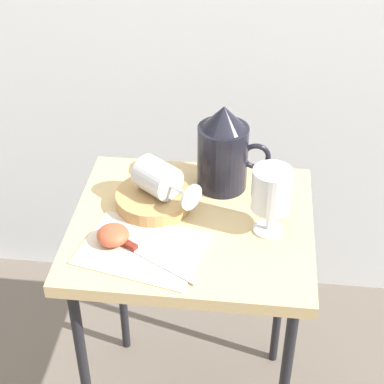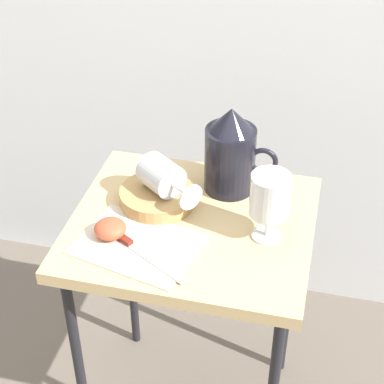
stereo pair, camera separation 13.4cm
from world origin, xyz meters
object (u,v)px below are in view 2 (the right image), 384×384
at_px(table, 192,245).
at_px(pitcher, 230,157).
at_px(apple_half_left, 110,229).
at_px(basket_tray, 157,197).
at_px(wine_glass_upright, 270,198).
at_px(knife, 131,244).
at_px(wine_glass_tipped_near, 162,176).

height_order(table, pitcher, pitcher).
bearing_deg(apple_half_left, table, 30.47).
distance_m(basket_tray, wine_glass_upright, 0.28).
bearing_deg(pitcher, knife, -121.78).
xyz_separation_m(wine_glass_upright, wine_glass_tipped_near, (-0.25, 0.06, -0.03)).
relative_size(pitcher, wine_glass_tipped_near, 1.30).
xyz_separation_m(table, wine_glass_tipped_near, (-0.08, 0.05, 0.14)).
xyz_separation_m(apple_half_left, knife, (0.05, -0.02, -0.01)).
bearing_deg(wine_glass_upright, wine_glass_tipped_near, 165.79).
relative_size(table, knife, 3.10).
xyz_separation_m(table, wine_glass_upright, (0.17, -0.01, 0.17)).
relative_size(wine_glass_upright, wine_glass_tipped_near, 0.96).
height_order(wine_glass_upright, apple_half_left, wine_glass_upright).
bearing_deg(table, wine_glass_tipped_near, 147.96).
height_order(wine_glass_tipped_near, knife, wine_glass_tipped_near).
relative_size(wine_glass_upright, apple_half_left, 2.29).
height_order(basket_tray, wine_glass_tipped_near, wine_glass_tipped_near).
height_order(basket_tray, knife, basket_tray).
height_order(apple_half_left, knife, apple_half_left).
distance_m(basket_tray, knife, 0.16).
bearing_deg(basket_tray, apple_half_left, -114.52).
relative_size(wine_glass_tipped_near, knife, 0.75).
xyz_separation_m(wine_glass_upright, knife, (-0.27, -0.10, -0.09)).
distance_m(table, pitcher, 0.22).
relative_size(wine_glass_tipped_near, apple_half_left, 2.38).
distance_m(wine_glass_upright, wine_glass_tipped_near, 0.26).
bearing_deg(apple_half_left, basket_tray, 65.48).
bearing_deg(knife, basket_tray, 85.93).
bearing_deg(pitcher, wine_glass_tipped_near, -145.29).
xyz_separation_m(pitcher, wine_glass_upright, (0.11, -0.16, 0.02)).
relative_size(pitcher, wine_glass_upright, 1.35).
distance_m(pitcher, apple_half_left, 0.32).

